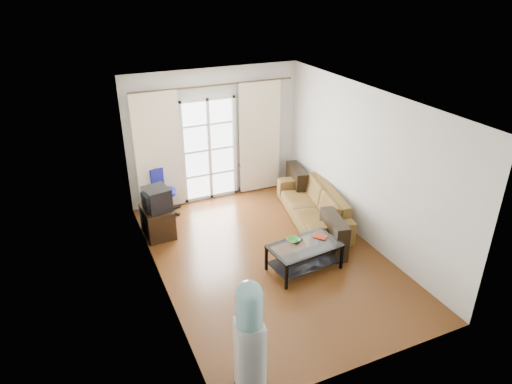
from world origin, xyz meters
The scene contains 20 objects.
floor centered at (0.00, 0.00, 0.00)m, with size 5.20×5.20×0.00m, color #5C3415.
ceiling centered at (0.00, 0.00, 2.70)m, with size 5.20×5.20×0.00m, color white.
wall_back centered at (0.00, 2.60, 1.35)m, with size 3.60×0.02×2.70m, color silver.
wall_front centered at (0.00, -2.60, 1.35)m, with size 3.60×0.02×2.70m, color silver.
wall_left centered at (-1.80, 0.00, 1.35)m, with size 0.02×5.20×2.70m, color silver.
wall_right centered at (1.80, 0.00, 1.35)m, with size 0.02×5.20×2.70m, color silver.
french_door centered at (-0.15, 2.54, 1.07)m, with size 1.16×0.06×2.15m.
curtain_rod centered at (0.00, 2.50, 2.38)m, with size 0.04×0.04×3.30m, color #4C3F2D.
curtain_left centered at (-1.20, 2.48, 1.20)m, with size 0.90×0.07×2.35m, color #F1E4C2.
curtain_right centered at (0.95, 2.48, 1.20)m, with size 0.90×0.07×2.35m, color #F1E4C2.
radiator centered at (0.80, 2.50, 0.33)m, with size 0.64×0.12×0.64m, color gray.
sofa centered at (1.33, 0.83, 0.32)m, with size 1.28×2.32×0.64m, color brown.
coffee_table centered at (0.36, -0.54, 0.29)m, with size 1.19×0.76×0.46m.
bowl centered at (0.25, -0.38, 0.48)m, with size 0.23×0.23×0.05m, color green.
book centered at (0.65, -0.49, 0.47)m, with size 0.26×0.27×0.02m, color #AA2B14.
remote centered at (0.33, -0.42, 0.47)m, with size 0.18×0.05×0.02m, color black.
tv_stand centered at (-1.53, 1.51, 0.27)m, with size 0.49×0.73×0.53m, color black.
crt_tv centered at (-1.52, 1.45, 0.74)m, with size 0.51×0.51×0.41m.
task_chair centered at (-1.19, 2.28, 0.26)m, with size 0.78×0.78×0.90m.
water_cooler centered at (-1.36, -2.35, 0.79)m, with size 0.36×0.36×1.51m.
Camera 1 is at (-2.82, -5.81, 4.36)m, focal length 32.00 mm.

